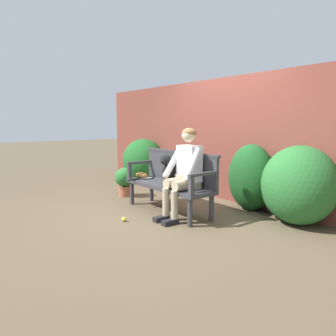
{
  "coord_description": "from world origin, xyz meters",
  "views": [
    {
      "loc": [
        3.85,
        -2.97,
        1.41
      ],
      "look_at": [
        0.0,
        0.0,
        0.7
      ],
      "focal_mm": 34.02,
      "sensor_mm": 36.0,
      "label": 1
    }
  ],
  "objects_px": {
    "dog_on_bench": "(170,169)",
    "potted_plant": "(125,180)",
    "garden_bench": "(168,188)",
    "person_seated": "(185,170)",
    "tennis_ball": "(124,219)",
    "baseball_glove": "(142,175)",
    "tennis_racket": "(144,178)"
  },
  "relations": [
    {
      "from": "person_seated",
      "to": "tennis_ball",
      "type": "xyz_separation_m",
      "value": [
        -0.41,
        -0.78,
        -0.69
      ]
    },
    {
      "from": "garden_bench",
      "to": "potted_plant",
      "type": "height_order",
      "value": "potted_plant"
    },
    {
      "from": "dog_on_bench",
      "to": "tennis_racket",
      "type": "distance_m",
      "value": 0.72
    },
    {
      "from": "dog_on_bench",
      "to": "potted_plant",
      "type": "relative_size",
      "value": 0.87
    },
    {
      "from": "person_seated",
      "to": "tennis_ball",
      "type": "relative_size",
      "value": 19.98
    },
    {
      "from": "garden_bench",
      "to": "potted_plant",
      "type": "xyz_separation_m",
      "value": [
        -1.36,
        0.01,
        -0.07
      ]
    },
    {
      "from": "garden_bench",
      "to": "tennis_ball",
      "type": "distance_m",
      "value": 0.87
    },
    {
      "from": "tennis_racket",
      "to": "person_seated",
      "type": "bearing_deg",
      "value": 0.18
    },
    {
      "from": "garden_bench",
      "to": "dog_on_bench",
      "type": "relative_size",
      "value": 3.48
    },
    {
      "from": "tennis_racket",
      "to": "tennis_ball",
      "type": "relative_size",
      "value": 8.81
    },
    {
      "from": "tennis_racket",
      "to": "potted_plant",
      "type": "relative_size",
      "value": 1.07
    },
    {
      "from": "garden_bench",
      "to": "baseball_glove",
      "type": "distance_m",
      "value": 0.74
    },
    {
      "from": "dog_on_bench",
      "to": "baseball_glove",
      "type": "relative_size",
      "value": 2.16
    },
    {
      "from": "garden_bench",
      "to": "person_seated",
      "type": "bearing_deg",
      "value": -2.21
    },
    {
      "from": "tennis_ball",
      "to": "person_seated",
      "type": "bearing_deg",
      "value": 62.29
    },
    {
      "from": "tennis_racket",
      "to": "potted_plant",
      "type": "xyz_separation_m",
      "value": [
        -0.72,
        0.03,
        -0.14
      ]
    },
    {
      "from": "garden_bench",
      "to": "person_seated",
      "type": "relative_size",
      "value": 1.26
    },
    {
      "from": "tennis_ball",
      "to": "tennis_racket",
      "type": "bearing_deg",
      "value": 129.79
    },
    {
      "from": "tennis_racket",
      "to": "tennis_ball",
      "type": "xyz_separation_m",
      "value": [
        0.65,
        -0.78,
        -0.43
      ]
    },
    {
      "from": "dog_on_bench",
      "to": "garden_bench",
      "type": "bearing_deg",
      "value": -169.12
    },
    {
      "from": "baseball_glove",
      "to": "dog_on_bench",
      "type": "bearing_deg",
      "value": -20.66
    },
    {
      "from": "dog_on_bench",
      "to": "potted_plant",
      "type": "bearing_deg",
      "value": 179.94
    },
    {
      "from": "tennis_racket",
      "to": "tennis_ball",
      "type": "distance_m",
      "value": 1.1
    },
    {
      "from": "tennis_ball",
      "to": "dog_on_bench",
      "type": "bearing_deg",
      "value": 87.36
    },
    {
      "from": "tennis_racket",
      "to": "baseball_glove",
      "type": "distance_m",
      "value": 0.1
    },
    {
      "from": "dog_on_bench",
      "to": "tennis_racket",
      "type": "height_order",
      "value": "dog_on_bench"
    },
    {
      "from": "garden_bench",
      "to": "tennis_ball",
      "type": "relative_size",
      "value": 25.1
    },
    {
      "from": "dog_on_bench",
      "to": "baseball_glove",
      "type": "bearing_deg",
      "value": -178.49
    },
    {
      "from": "garden_bench",
      "to": "tennis_racket",
      "type": "bearing_deg",
      "value": -178.26
    },
    {
      "from": "person_seated",
      "to": "tennis_racket",
      "type": "xyz_separation_m",
      "value": [
        -1.06,
        -0.0,
        -0.26
      ]
    },
    {
      "from": "potted_plant",
      "to": "tennis_ball",
      "type": "bearing_deg",
      "value": -30.53
    },
    {
      "from": "person_seated",
      "to": "baseball_glove",
      "type": "bearing_deg",
      "value": 179.8
    }
  ]
}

